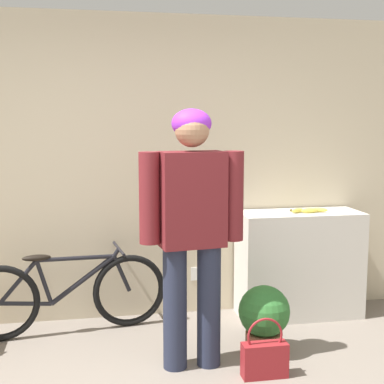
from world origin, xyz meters
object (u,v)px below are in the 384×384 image
Objects in this scene: person at (192,220)px; potted_plant at (264,317)px; banana at (308,210)px; bicycle at (67,294)px; handbag at (265,357)px.

person is 3.50× the size of potted_plant.
banana is at bearing 26.54° from person.
person reaches higher than bicycle.
banana is at bearing -7.37° from bicycle.
potted_plant reaches higher than handbag.
handbag is at bearing -44.74° from bicycle.
potted_plant is (-0.60, -0.66, -0.67)m from banana.
person reaches higher than potted_plant.
banana is (1.16, 0.77, -0.10)m from person.
bicycle is at bearing -179.56° from banana.
banana is at bearing 47.90° from potted_plant.
banana reaches higher than handbag.
potted_plant is (0.11, 0.36, 0.14)m from handbag.
handbag is (0.45, -0.25, -0.91)m from person.
bicycle is at bearing 155.82° from potted_plant.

